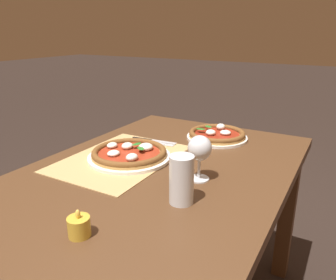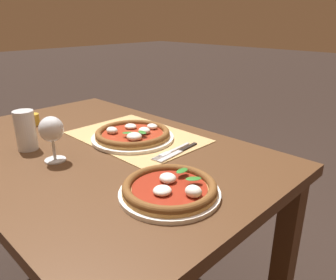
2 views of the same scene
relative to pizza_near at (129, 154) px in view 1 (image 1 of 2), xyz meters
name	(u,v)px [view 1 (image 1 of 2)]	position (x,y,z in m)	size (l,w,h in m)	color
dining_table	(156,196)	(0.04, 0.15, -0.13)	(1.34, 0.88, 0.74)	#4C301C
paper_placemat	(121,158)	(0.01, -0.03, -0.02)	(0.52, 0.37, 0.00)	tan
pizza_near	(129,154)	(0.00, 0.00, 0.00)	(0.32, 0.32, 0.05)	white
pizza_far	(217,135)	(-0.40, 0.20, 0.00)	(0.28, 0.28, 0.05)	white
wine_glass	(200,150)	(0.03, 0.31, 0.08)	(0.08, 0.08, 0.16)	silver
pint_glass	(181,180)	(0.20, 0.33, 0.05)	(0.07, 0.07, 0.15)	silver
fork	(153,143)	(-0.20, -0.01, -0.02)	(0.03, 0.20, 0.00)	#B7B7BC
knife	(154,141)	(-0.22, -0.02, -0.02)	(0.04, 0.22, 0.01)	black
votive_candle	(79,227)	(0.47, 0.19, 0.00)	(0.06, 0.06, 0.07)	gold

